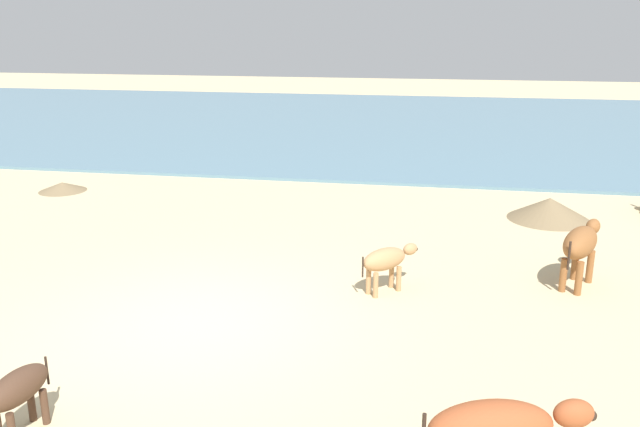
% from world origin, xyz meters
% --- Properties ---
extents(ground, '(80.00, 80.00, 0.00)m').
position_xyz_m(ground, '(0.00, 0.00, 0.00)').
color(ground, '#CCB789').
extents(sea_water, '(60.00, 20.00, 0.08)m').
position_xyz_m(sea_water, '(0.00, 18.31, 0.04)').
color(sea_water, slate).
rests_on(sea_water, ground).
extents(calf_near_tan, '(0.90, 0.90, 0.71)m').
position_xyz_m(calf_near_tan, '(2.43, 1.54, 0.51)').
color(calf_near_tan, tan).
rests_on(calf_near_tan, ground).
extents(calf_far_dark, '(0.42, 1.07, 0.70)m').
position_xyz_m(calf_far_dark, '(-0.83, -2.76, 0.50)').
color(calf_far_dark, '#4C3323').
rests_on(calf_far_dark, ground).
extents(cow_second_adult_brown, '(0.90, 1.40, 0.96)m').
position_xyz_m(cow_second_adult_brown, '(5.35, 2.31, 0.69)').
color(cow_second_adult_brown, brown).
rests_on(cow_second_adult_brown, ground).
extents(debris_pile_0, '(2.29, 2.29, 0.46)m').
position_xyz_m(debris_pile_0, '(5.45, 5.98, 0.23)').
color(debris_pile_0, '#7A6647').
rests_on(debris_pile_0, ground).
extents(debris_pile_1, '(1.59, 1.59, 0.21)m').
position_xyz_m(debris_pile_1, '(-5.80, 6.36, 0.11)').
color(debris_pile_1, '#7A6647').
rests_on(debris_pile_1, ground).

